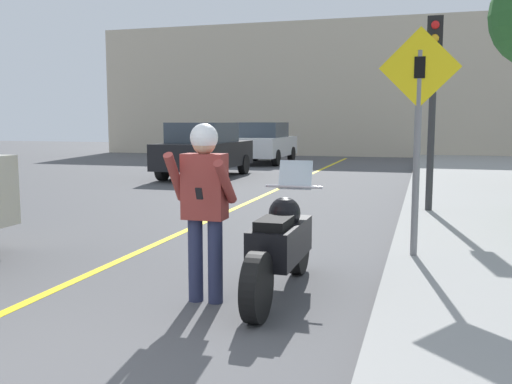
{
  "coord_description": "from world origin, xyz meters",
  "views": [
    {
      "loc": [
        2.98,
        -2.77,
        1.7
      ],
      "look_at": [
        1.33,
        2.76,
        0.99
      ],
      "focal_mm": 40.0,
      "sensor_mm": 36.0,
      "label": 1
    }
  ],
  "objects": [
    {
      "name": "road_center_line",
      "position": [
        -0.6,
        6.0,
        0.0
      ],
      "size": [
        0.12,
        36.0,
        0.01
      ],
      "color": "yellow",
      "rests_on": "ground"
    },
    {
      "name": "building_backdrop",
      "position": [
        0.0,
        26.0,
        3.33
      ],
      "size": [
        28.0,
        1.2,
        6.65
      ],
      "color": "beige",
      "rests_on": "ground"
    },
    {
      "name": "motorcycle",
      "position": [
        1.64,
        2.58,
        0.5
      ],
      "size": [
        0.62,
        2.26,
        1.29
      ],
      "color": "black",
      "rests_on": "ground"
    },
    {
      "name": "person_biker",
      "position": [
        1.02,
        2.13,
        1.03
      ],
      "size": [
        0.59,
        0.47,
        1.69
      ],
      "color": "#282D4C",
      "rests_on": "ground"
    },
    {
      "name": "crossing_sign",
      "position": [
        2.88,
        4.02,
        1.72
      ],
      "size": [
        0.91,
        0.08,
        2.61
      ],
      "color": "slate",
      "rests_on": "sidewalk_curb"
    },
    {
      "name": "traffic_light",
      "position": [
        3.06,
        7.64,
        2.48
      ],
      "size": [
        0.26,
        0.3,
        3.33
      ],
      "color": "#2D2D30",
      "rests_on": "sidewalk_curb"
    },
    {
      "name": "parked_car_black",
      "position": [
        -3.55,
        13.6,
        0.86
      ],
      "size": [
        1.88,
        4.2,
        1.68
      ],
      "color": "black",
      "rests_on": "ground"
    },
    {
      "name": "parked_car_white",
      "position": [
        -3.39,
        19.78,
        0.86
      ],
      "size": [
        1.88,
        4.2,
        1.68
      ],
      "color": "black",
      "rests_on": "ground"
    }
  ]
}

